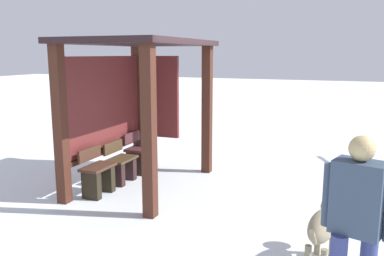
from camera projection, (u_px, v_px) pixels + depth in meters
name	position (u px, v px, depth m)	size (l,w,h in m)	color
ground_plane	(144.00, 185.00, 6.97)	(60.00, 60.00, 0.00)	silver
bus_shelter	(133.00, 82.00, 6.83)	(2.66, 1.80, 2.48)	#442218
bench_left_inside	(98.00, 176.00, 6.44)	(0.60, 0.35, 0.77)	#452A1E
bench_center_inside	(121.00, 166.00, 7.08)	(0.60, 0.36, 0.72)	#44321F
bench_right_inside	(140.00, 156.00, 7.71)	(0.60, 0.40, 0.77)	#4C2729
person_walking	(357.00, 216.00, 3.31)	(0.37, 0.59, 1.61)	#37475C
dog	(323.00, 225.00, 4.32)	(1.06, 0.36, 0.62)	gray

